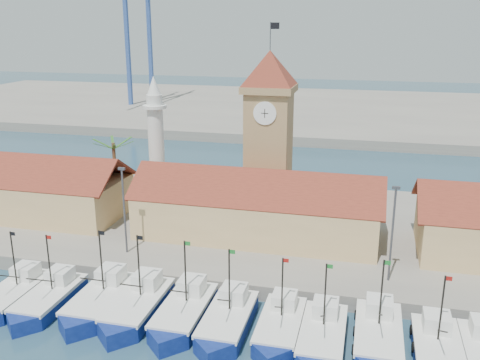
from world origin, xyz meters
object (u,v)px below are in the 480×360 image
(boat_5, at_px, (227,323))
(minaret, at_px, (156,140))
(clock_tower, at_px, (269,131))
(boat_0, at_px, (12,296))

(boat_5, bearing_deg, minaret, 122.52)
(clock_tower, bearing_deg, boat_0, -128.19)
(boat_0, distance_m, clock_tower, 32.15)
(boat_0, xyz_separation_m, boat_5, (19.80, 0.30, 0.03))
(boat_5, bearing_deg, clock_tower, 92.89)
(boat_0, bearing_deg, boat_5, 0.87)
(clock_tower, height_order, minaret, clock_tower)
(boat_0, height_order, boat_5, boat_5)
(boat_5, distance_m, minaret, 31.41)
(boat_5, height_order, minaret, minaret)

